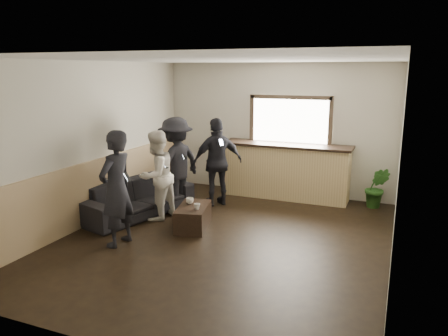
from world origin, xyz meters
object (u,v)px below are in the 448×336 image
at_px(bar_counter, 286,168).
at_px(person_a, 116,189).
at_px(sofa, 137,198).
at_px(person_b, 156,175).
at_px(person_c, 176,163).
at_px(cup_b, 197,206).
at_px(coffee_table, 193,217).
at_px(person_d, 217,162).
at_px(potted_plant, 377,188).
at_px(cup_a, 190,201).

xyz_separation_m(bar_counter, person_a, (-1.73, -3.50, 0.25)).
relative_size(sofa, person_a, 1.24).
relative_size(bar_counter, person_b, 1.68).
height_order(person_a, person_c, person_a).
bearing_deg(cup_b, coffee_table, 137.37).
bearing_deg(sofa, person_a, -142.84).
relative_size(person_b, person_d, 0.93).
xyz_separation_m(coffee_table, potted_plant, (2.82, 2.36, 0.21)).
xyz_separation_m(bar_counter, person_c, (-1.80, -1.48, 0.25)).
distance_m(bar_counter, person_b, 2.86).
distance_m(cup_a, potted_plant, 3.70).
bearing_deg(sofa, person_d, -28.85).
distance_m(cup_b, potted_plant, 3.66).
height_order(coffee_table, potted_plant, potted_plant).
xyz_separation_m(coffee_table, cup_b, (0.14, -0.13, 0.24)).
relative_size(cup_b, potted_plant, 0.13).
height_order(potted_plant, person_c, person_c).
bearing_deg(sofa, cup_a, -80.15).
relative_size(cup_a, person_b, 0.08).
height_order(cup_b, person_d, person_d).
bearing_deg(person_a, bar_counter, 158.61).
distance_m(cup_a, person_b, 0.79).
bearing_deg(person_c, potted_plant, 128.21).
bearing_deg(person_c, person_b, 16.67).
height_order(cup_a, person_d, person_d).
height_order(cup_a, person_b, person_b).
distance_m(bar_counter, coffee_table, 2.64).
distance_m(sofa, cup_b, 1.45).
relative_size(cup_a, person_d, 0.07).
xyz_separation_m(potted_plant, person_a, (-3.57, -3.45, 0.49)).
bearing_deg(coffee_table, potted_plant, 39.90).
height_order(sofa, person_b, person_b).
relative_size(coffee_table, cup_a, 6.68).
bearing_deg(person_c, person_a, 18.61).
relative_size(sofa, cup_a, 17.05).
bearing_deg(sofa, person_c, -17.14).
xyz_separation_m(bar_counter, person_b, (-1.80, -2.22, 0.16)).
height_order(bar_counter, person_c, bar_counter).
relative_size(cup_b, person_c, 0.06).
bearing_deg(potted_plant, sofa, -152.43).
distance_m(person_c, person_d, 0.81).
relative_size(sofa, potted_plant, 2.73).
xyz_separation_m(person_a, person_d, (0.61, 2.47, -0.02)).
bearing_deg(cup_a, potted_plant, 37.44).
relative_size(bar_counter, person_a, 1.51).
height_order(bar_counter, sofa, bar_counter).
bearing_deg(person_c, bar_counter, 146.14).
bearing_deg(cup_b, person_a, -132.43).
bearing_deg(cup_a, coffee_table, -43.94).
bearing_deg(person_b, sofa, -85.49).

